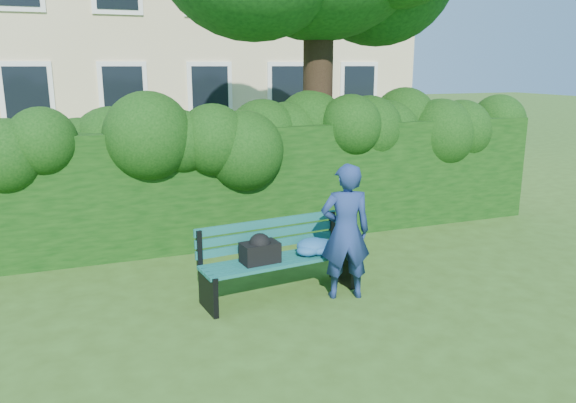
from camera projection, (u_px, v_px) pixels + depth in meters
name	position (u px, v px, depth m)	size (l,w,h in m)	color
ground	(305.00, 285.00, 7.10)	(80.00, 80.00, 0.00)	#36511A
hedge	(252.00, 182.00, 8.88)	(10.00, 1.00, 1.80)	black
park_bench	(282.00, 254.00, 6.71)	(1.94, 0.77, 0.89)	#105146
man_reading	(346.00, 232.00, 6.56)	(0.59, 0.39, 1.62)	navy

